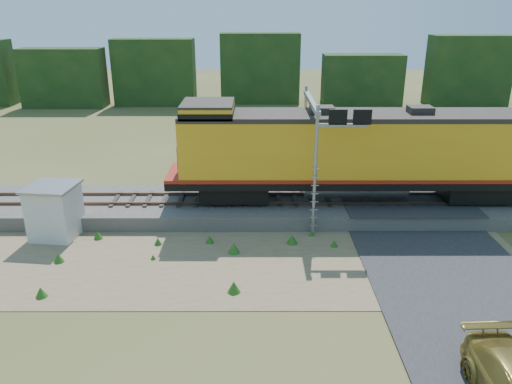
{
  "coord_description": "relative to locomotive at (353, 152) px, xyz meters",
  "views": [
    {
      "loc": [
        -1.29,
        -19.57,
        10.95
      ],
      "look_at": [
        -1.26,
        3.0,
        2.4
      ],
      "focal_mm": 35.0,
      "sensor_mm": 36.0,
      "label": 1
    }
  ],
  "objects": [
    {
      "name": "weed_clumps",
      "position": [
        -7.39,
        -5.9,
        -3.55
      ],
      "size": [
        15.0,
        6.2,
        0.56
      ],
      "primitive_type": null,
      "color": "#2A5F1B",
      "rests_on": "ground"
    },
    {
      "name": "locomotive",
      "position": [
        0.0,
        0.0,
        0.0
      ],
      "size": [
        20.36,
        3.1,
        5.25
      ],
      "color": "black",
      "rests_on": "rails"
    },
    {
      "name": "tree_line_north",
      "position": [
        -3.89,
        32.0,
        -0.48
      ],
      "size": [
        130.0,
        3.0,
        6.5
      ],
      "color": "#143413",
      "rests_on": "ground"
    },
    {
      "name": "road",
      "position": [
        3.11,
        -5.26,
        -3.46
      ],
      "size": [
        7.0,
        66.0,
        0.86
      ],
      "color": "#38383A",
      "rests_on": "ground"
    },
    {
      "name": "shed",
      "position": [
        -15.09,
        -2.89,
        -2.18
      ],
      "size": [
        2.53,
        2.53,
        2.71
      ],
      "rotation": [
        0.0,
        0.0,
        -0.11
      ],
      "color": "silver",
      "rests_on": "ground"
    },
    {
      "name": "ballast",
      "position": [
        -3.89,
        -0.0,
        -3.15
      ],
      "size": [
        70.0,
        5.0,
        0.8
      ],
      "primitive_type": "cube",
      "color": "slate",
      "rests_on": "ground"
    },
    {
      "name": "signal_gantry",
      "position": [
        -1.97,
        -0.65,
        1.43
      ],
      "size": [
        2.62,
        6.2,
        6.6
      ],
      "color": "gray",
      "rests_on": "ground"
    },
    {
      "name": "dirt_shoulder",
      "position": [
        -5.89,
        -5.5,
        -3.54
      ],
      "size": [
        26.0,
        8.0,
        0.03
      ],
      "primitive_type": "cube",
      "color": "#8C7754",
      "rests_on": "ground"
    },
    {
      "name": "rails",
      "position": [
        -3.89,
        -0.0,
        -2.67
      ],
      "size": [
        70.0,
        1.54,
        0.16
      ],
      "color": "brown",
      "rests_on": "ballast"
    },
    {
      "name": "ground",
      "position": [
        -3.89,
        -6.0,
        -3.55
      ],
      "size": [
        140.0,
        140.0,
        0.0
      ],
      "primitive_type": "plane",
      "color": "#475123",
      "rests_on": "ground"
    }
  ]
}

